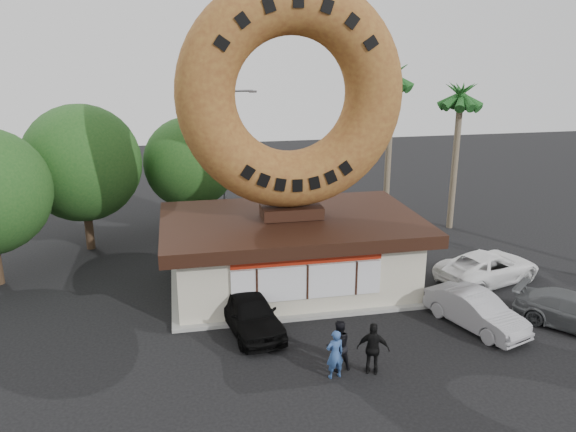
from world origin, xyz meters
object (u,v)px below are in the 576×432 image
Objects in this scene: giant_donut at (292,95)px; car_silver at (476,310)px; person_right at (373,349)px; person_left at (335,354)px; person_center at (338,346)px; donut_shop at (291,250)px; car_black at (250,312)px; street_lamp at (226,150)px; car_white at (488,267)px.

car_silver is at bearing -39.27° from giant_donut.
giant_donut reaches higher than person_right.
person_center reaches higher than person_left.
donut_shop reaches higher than person_center.
donut_shop reaches higher than person_right.
car_black is (-2.28, 3.76, -0.11)m from person_left.
car_silver is at bearing -39.18° from donut_shop.
street_lamp is (-1.86, 10.00, -4.02)m from giant_donut.
car_black is at bearing 150.21° from car_silver.
person_left is at bearing -90.59° from donut_shop.
street_lamp reaches higher than car_silver.
giant_donut is 2.24× the size of car_silver.
car_black is (-3.58, 3.78, -0.17)m from person_right.
person_right is (1.23, -7.31, -7.59)m from giant_donut.
donut_shop is at bearing -101.80° from person_left.
car_silver is (6.19, -5.05, -1.07)m from donut_shop.
donut_shop reaches higher than car_silver.
car_black is (-0.50, -13.53, -3.74)m from street_lamp.
person_right is at bearing 147.73° from person_center.
giant_donut is 10.58m from person_left.
car_silver is (4.96, 2.25, -0.22)m from person_right.
car_white is at bearing 1.14° from car_black.
car_black reaches higher than car_silver.
person_left reaches higher than car_black.
car_black is at bearing -123.79° from donut_shop.
car_silver is at bearing -20.67° from car_black.
person_left reaches higher than car_white.
giant_donut reaches higher than person_left.
car_black is at bearing -92.11° from street_lamp.
person_left is (-0.07, -7.30, -7.66)m from giant_donut.
person_center is 0.43× the size of car_silver.
person_left is at bearing -69.32° from car_black.
street_lamp is 16.03m from car_white.
donut_shop is 4.35m from car_black.
person_left is (-0.07, -7.28, -0.91)m from donut_shop.
street_lamp is at bearing 77.35° from car_black.
street_lamp is at bearing -57.53° from person_right.
car_white is at bearing 34.56° from car_silver.
giant_donut is 2.15× the size of car_black.
car_black is 8.68m from car_silver.
street_lamp is (-1.86, 10.02, 2.72)m from donut_shop.
person_center is at bearing -83.18° from street_lamp.
car_white is (8.98, -1.19, -7.80)m from giant_donut.
person_right is 0.42× the size of car_black.
donut_shop is at bearing 45.67° from car_black.
person_right is at bearing -57.08° from car_black.
person_center is 1.15m from person_right.
car_black is 1.04× the size of car_silver.
giant_donut reaches higher than donut_shop.
donut_shop is 6.14× the size of person_right.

